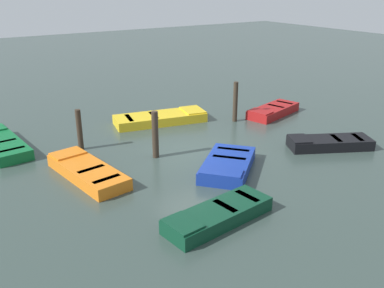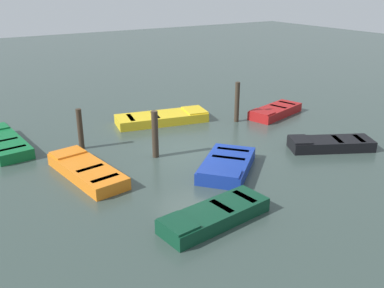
{
  "view_description": "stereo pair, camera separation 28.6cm",
  "coord_description": "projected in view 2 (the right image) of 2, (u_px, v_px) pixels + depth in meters",
  "views": [
    {
      "loc": [
        -8.04,
        -12.33,
        6.07
      ],
      "look_at": [
        0.0,
        0.0,
        0.35
      ],
      "focal_mm": 39.57,
      "sensor_mm": 36.0,
      "label": 1
    },
    {
      "loc": [
        -7.8,
        -12.48,
        6.07
      ],
      "look_at": [
        0.0,
        0.0,
        0.35
      ],
      "focal_mm": 39.57,
      "sensor_mm": 36.0,
      "label": 2
    }
  ],
  "objects": [
    {
      "name": "rowboat_red",
      "position": [
        275.0,
        111.0,
        20.22
      ],
      "size": [
        3.21,
        1.92,
        0.46
      ],
      "rotation": [
        0.0,
        0.0,
        3.42
      ],
      "color": "maroon",
      "rests_on": "ground_plane"
    },
    {
      "name": "rowboat_dark_green",
      "position": [
        214.0,
        215.0,
        11.27
      ],
      "size": [
        3.26,
        1.43,
        0.46
      ],
      "rotation": [
        0.0,
        0.0,
        3.26
      ],
      "color": "#0C3823",
      "rests_on": "ground_plane"
    },
    {
      "name": "mooring_piling_mid_left",
      "position": [
        80.0,
        129.0,
        16.02
      ],
      "size": [
        0.21,
        0.21,
        1.59
      ],
      "primitive_type": "cylinder",
      "color": "#33281E",
      "rests_on": "ground_plane"
    },
    {
      "name": "mooring_piling_far_left",
      "position": [
        155.0,
        134.0,
        15.24
      ],
      "size": [
        0.24,
        0.24,
        1.75
      ],
      "primitive_type": "cylinder",
      "color": "#33281E",
      "rests_on": "ground_plane"
    },
    {
      "name": "ground_plane",
      "position": [
        192.0,
        153.0,
        15.92
      ],
      "size": [
        80.0,
        80.0,
        0.0
      ],
      "primitive_type": "plane",
      "color": "#33423D"
    },
    {
      "name": "rowboat_blue",
      "position": [
        227.0,
        165.0,
        14.32
      ],
      "size": [
        3.1,
        2.97,
        0.46
      ],
      "rotation": [
        0.0,
        0.0,
        3.86
      ],
      "color": "navy",
      "rests_on": "ground_plane"
    },
    {
      "name": "rowboat_black",
      "position": [
        330.0,
        144.0,
        16.2
      ],
      "size": [
        3.28,
        2.39,
        0.46
      ],
      "rotation": [
        0.0,
        0.0,
        2.67
      ],
      "color": "black",
      "rests_on": "ground_plane"
    },
    {
      "name": "mooring_piling_far_right",
      "position": [
        237.0,
        102.0,
        19.12
      ],
      "size": [
        0.21,
        0.21,
        1.83
      ],
      "primitive_type": "cylinder",
      "color": "#33281E",
      "rests_on": "ground_plane"
    },
    {
      "name": "rowboat_green",
      "position": [
        3.0,
        142.0,
        16.34
      ],
      "size": [
        1.55,
        3.78,
        0.46
      ],
      "rotation": [
        0.0,
        0.0,
        1.66
      ],
      "color": "#0F602D",
      "rests_on": "ground_plane"
    },
    {
      "name": "rowboat_orange",
      "position": [
        86.0,
        170.0,
        13.94
      ],
      "size": [
        1.68,
        3.66,
        0.46
      ],
      "rotation": [
        0.0,
        0.0,
        1.71
      ],
      "color": "orange",
      "rests_on": "ground_plane"
    },
    {
      "name": "rowboat_yellow",
      "position": [
        163.0,
        118.0,
        19.23
      ],
      "size": [
        4.28,
        2.21,
        0.46
      ],
      "rotation": [
        0.0,
        0.0,
        6.08
      ],
      "color": "gold",
      "rests_on": "ground_plane"
    }
  ]
}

